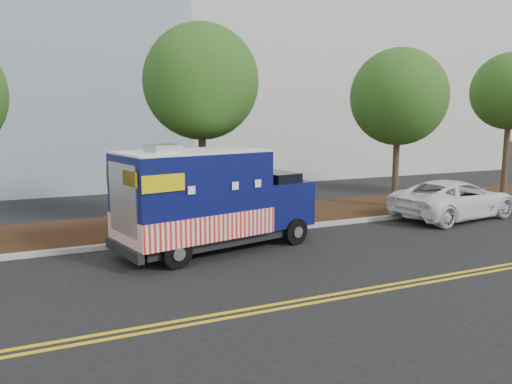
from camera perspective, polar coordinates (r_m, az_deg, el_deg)
name	(u,v)px	position (r m, az deg, el deg)	size (l,w,h in m)	color
ground	(251,246)	(14.91, -0.61, -6.20)	(120.00, 120.00, 0.00)	black
curb	(233,234)	(16.15, -2.60, -4.77)	(120.00, 0.18, 0.15)	#9E9E99
mulch_strip	(212,221)	(18.07, -5.06, -3.33)	(120.00, 4.00, 0.15)	black
centerline_near	(333,294)	(11.16, 8.76, -11.50)	(120.00, 0.10, 0.01)	gold
centerline_far	(339,298)	(10.97, 9.48, -11.89)	(120.00, 0.10, 0.01)	gold
tree_b	(201,82)	(16.96, -6.29, 12.37)	(3.83, 3.83, 6.86)	#38281C
tree_c	(399,97)	(21.10, 15.99, 10.38)	(3.87, 3.87, 6.51)	#38281C
tree_d	(510,91)	(25.60, 27.08, 10.19)	(3.45, 3.45, 6.66)	#38281C
sign_post	(153,203)	(15.59, -11.74, -1.21)	(0.06, 0.06, 2.40)	#473828
food_truck	(208,202)	(14.23, -5.46, -1.19)	(6.19, 3.37, 3.10)	black
white_car	(454,199)	(20.24, 21.70, -0.76)	(2.39, 5.19, 1.44)	white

